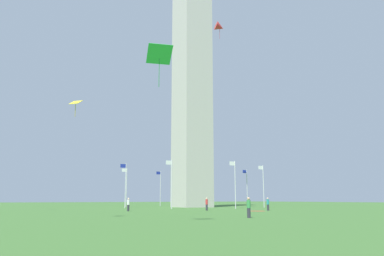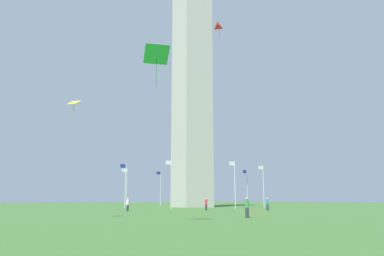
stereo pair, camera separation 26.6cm
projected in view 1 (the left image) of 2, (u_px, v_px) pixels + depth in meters
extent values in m
plane|color=#3D6B2D|center=(192.00, 207.00, 72.33)|extent=(260.00, 260.00, 0.00)
cube|color=#B7B2A8|center=(192.00, 84.00, 76.77)|extent=(6.06, 6.06, 48.45)
cylinder|color=silver|center=(126.00, 186.00, 66.16)|extent=(0.14, 0.14, 7.67)
cube|color=#1E2D99|center=(123.00, 166.00, 66.50)|extent=(1.00, 0.03, 0.64)
cylinder|color=silver|center=(172.00, 184.00, 60.14)|extent=(0.14, 0.14, 7.67)
cube|color=white|center=(169.00, 163.00, 60.48)|extent=(1.00, 0.03, 0.64)
cylinder|color=silver|center=(235.00, 185.00, 61.68)|extent=(0.14, 0.14, 7.67)
cube|color=white|center=(232.00, 163.00, 62.02)|extent=(1.00, 0.03, 0.64)
cylinder|color=silver|center=(263.00, 186.00, 69.87)|extent=(0.14, 0.14, 7.67)
cube|color=white|center=(261.00, 168.00, 70.21)|extent=(1.00, 0.03, 0.64)
cylinder|color=silver|center=(247.00, 188.00, 79.91)|extent=(0.14, 0.14, 7.67)
cube|color=#1E2D99|center=(245.00, 172.00, 80.25)|extent=(1.00, 0.03, 0.64)
cylinder|color=silver|center=(206.00, 189.00, 85.93)|extent=(0.14, 0.14, 7.67)
cube|color=white|center=(204.00, 173.00, 86.27)|extent=(1.00, 0.03, 0.64)
cylinder|color=silver|center=(160.00, 188.00, 84.39)|extent=(0.14, 0.14, 7.67)
cube|color=#1E2D99|center=(158.00, 173.00, 84.73)|extent=(1.00, 0.03, 0.64)
cylinder|color=silver|center=(126.00, 187.00, 76.20)|extent=(0.14, 0.14, 7.67)
cube|color=white|center=(124.00, 170.00, 76.54)|extent=(1.00, 0.03, 0.64)
cylinder|color=#2D2D38|center=(268.00, 208.00, 51.47)|extent=(0.29, 0.29, 0.80)
cylinder|color=teal|center=(268.00, 202.00, 51.60)|extent=(0.32, 0.32, 0.68)
sphere|color=beige|center=(268.00, 198.00, 51.69)|extent=(0.24, 0.24, 0.24)
cylinder|color=#2D2D38|center=(207.00, 207.00, 51.73)|extent=(0.29, 0.29, 0.80)
cylinder|color=red|center=(207.00, 202.00, 51.87)|extent=(0.32, 0.32, 0.68)
sphere|color=beige|center=(207.00, 198.00, 51.95)|extent=(0.24, 0.24, 0.24)
cylinder|color=#2D2D38|center=(128.00, 208.00, 48.74)|extent=(0.29, 0.29, 0.80)
cylinder|color=white|center=(128.00, 202.00, 48.88)|extent=(0.32, 0.32, 0.64)
sphere|color=beige|center=(128.00, 199.00, 48.96)|extent=(0.24, 0.24, 0.24)
cylinder|color=#2D2D38|center=(249.00, 213.00, 31.52)|extent=(0.29, 0.29, 0.80)
cylinder|color=#388C47|center=(249.00, 204.00, 31.66)|extent=(0.32, 0.32, 0.64)
sphere|color=tan|center=(248.00, 199.00, 31.74)|extent=(0.24, 0.24, 0.24)
cone|color=red|center=(220.00, 27.00, 67.44)|extent=(2.24, 2.05, 1.95)
cylinder|color=maroon|center=(220.00, 34.00, 67.21)|extent=(0.04, 0.04, 1.89)
cube|color=green|center=(159.00, 54.00, 24.49)|extent=(1.90, 1.75, 0.85)
cylinder|color=#208035|center=(159.00, 73.00, 24.26)|extent=(0.04, 0.04, 1.87)
cube|color=yellow|center=(76.00, 102.00, 30.44)|extent=(1.11, 1.12, 0.45)
cylinder|color=#A4921C|center=(75.00, 110.00, 30.32)|extent=(0.04, 0.04, 1.01)
cube|color=red|center=(257.00, 211.00, 49.12)|extent=(2.26, 2.12, 0.01)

